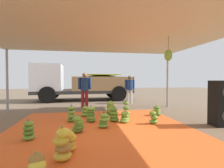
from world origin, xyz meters
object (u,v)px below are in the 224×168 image
at_px(banana_bunch_10, 63,145).
at_px(banana_bunch_1, 153,118).
at_px(banana_bunch_14, 125,117).
at_px(speaker_stack, 220,103).
at_px(banana_bunch_3, 157,111).
at_px(banana_bunch_5, 69,141).
at_px(banana_bunch_6, 71,115).
at_px(worker_0, 85,87).
at_px(banana_bunch_13, 78,125).
at_px(banana_bunch_9, 29,131).
at_px(banana_bunch_11, 111,108).
at_px(banana_bunch_4, 85,112).
at_px(worker_1, 130,87).
at_px(banana_bunch_2, 126,109).
at_px(banana_bunch_8, 104,121).
at_px(banana_bunch_7, 91,115).
at_px(banana_bunch_0, 114,115).
at_px(cargo_truck_main, 80,83).

bearing_deg(banana_bunch_10, banana_bunch_1, 37.59).
xyz_separation_m(banana_bunch_14, speaker_stack, (2.77, -0.83, 0.51)).
relative_size(banana_bunch_3, speaker_stack, 0.31).
xyz_separation_m(banana_bunch_1, banana_bunch_5, (-2.46, -1.58, -0.00)).
relative_size(banana_bunch_6, worker_0, 0.32).
height_order(banana_bunch_13, worker_0, worker_0).
bearing_deg(banana_bunch_9, banana_bunch_11, 45.88).
xyz_separation_m(banana_bunch_4, speaker_stack, (4.04, -1.93, 0.49)).
xyz_separation_m(banana_bunch_9, banana_bunch_10, (0.90, -1.15, 0.06)).
relative_size(banana_bunch_9, banana_bunch_13, 1.03).
distance_m(banana_bunch_9, worker_1, 6.70).
xyz_separation_m(banana_bunch_2, banana_bunch_9, (-2.93, -2.28, -0.04)).
bearing_deg(banana_bunch_13, banana_bunch_6, 102.79).
height_order(banana_bunch_4, banana_bunch_6, banana_bunch_6).
height_order(banana_bunch_4, banana_bunch_9, banana_bunch_9).
distance_m(banana_bunch_8, banana_bunch_10, 2.03).
bearing_deg(worker_1, banana_bunch_11, -118.78).
bearing_deg(banana_bunch_1, banana_bunch_3, 60.77).
bearing_deg(worker_1, worker_0, -158.66).
relative_size(banana_bunch_3, banana_bunch_5, 1.01).
bearing_deg(banana_bunch_13, banana_bunch_4, 84.00).
relative_size(banana_bunch_7, worker_1, 0.34).
bearing_deg(banana_bunch_7, banana_bunch_13, -110.98).
xyz_separation_m(banana_bunch_0, banana_bunch_2, (0.68, 0.97, 0.02)).
distance_m(banana_bunch_3, banana_bunch_5, 4.12).
bearing_deg(banana_bunch_11, banana_bunch_8, -105.40).
height_order(banana_bunch_2, banana_bunch_13, banana_bunch_2).
height_order(banana_bunch_2, banana_bunch_6, same).
bearing_deg(worker_1, banana_bunch_9, -126.37).
xyz_separation_m(banana_bunch_1, banana_bunch_4, (-2.12, 1.41, -0.00)).
bearing_deg(banana_bunch_9, banana_bunch_1, 13.12).
bearing_deg(banana_bunch_3, banana_bunch_11, 165.49).
relative_size(banana_bunch_5, banana_bunch_13, 0.91).
height_order(banana_bunch_3, worker_0, worker_0).
distance_m(banana_bunch_2, banana_bunch_5, 3.64).
bearing_deg(worker_1, banana_bunch_0, -112.73).
relative_size(banana_bunch_1, banana_bunch_7, 0.81).
xyz_separation_m(banana_bunch_6, banana_bunch_8, (0.98, -0.84, -0.05)).
xyz_separation_m(banana_bunch_11, speaker_stack, (3.03, -2.10, 0.43)).
bearing_deg(banana_bunch_11, banana_bunch_7, -128.55).
xyz_separation_m(banana_bunch_2, banana_bunch_14, (-0.36, -1.17, -0.06)).
distance_m(banana_bunch_0, banana_bunch_11, 1.08).
distance_m(banana_bunch_1, cargo_truck_main, 7.15).
distance_m(banana_bunch_7, worker_1, 4.75).
relative_size(banana_bunch_0, banana_bunch_10, 0.88).
distance_m(banana_bunch_4, banana_bunch_14, 1.68).
relative_size(banana_bunch_4, cargo_truck_main, 0.07).
height_order(banana_bunch_6, speaker_stack, speaker_stack).
relative_size(banana_bunch_6, cargo_truck_main, 0.09).
distance_m(banana_bunch_9, banana_bunch_10, 1.46).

